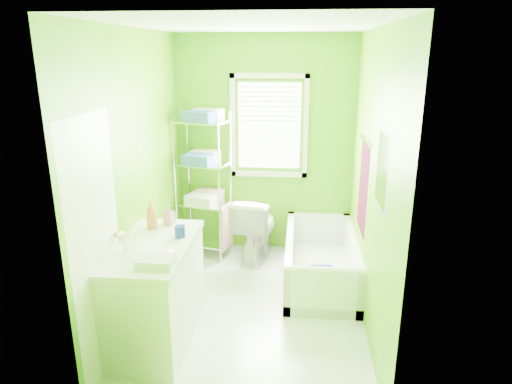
# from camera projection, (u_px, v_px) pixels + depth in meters

# --- Properties ---
(ground) EXTENTS (2.90, 2.90, 0.00)m
(ground) POSITION_uv_depth(u_px,v_px,m) (253.00, 306.00, 4.48)
(ground) COLOR silver
(ground) RESTS_ON ground
(room_envelope) EXTENTS (2.14, 2.94, 2.62)m
(room_envelope) POSITION_uv_depth(u_px,v_px,m) (252.00, 152.00, 4.02)
(room_envelope) COLOR #519F07
(room_envelope) RESTS_ON ground
(window) EXTENTS (0.92, 0.05, 1.22)m
(window) POSITION_uv_depth(u_px,v_px,m) (269.00, 121.00, 5.35)
(window) COLOR white
(window) RESTS_ON ground
(door) EXTENTS (0.09, 0.80, 2.00)m
(door) POSITION_uv_depth(u_px,v_px,m) (97.00, 251.00, 3.33)
(door) COLOR white
(door) RESTS_ON ground
(right_wall_decor) EXTENTS (0.04, 1.48, 1.17)m
(right_wall_decor) POSITION_uv_depth(u_px,v_px,m) (370.00, 180.00, 3.97)
(right_wall_decor) COLOR #490821
(right_wall_decor) RESTS_ON ground
(bathtub) EXTENTS (0.75, 1.61, 0.52)m
(bathtub) POSITION_uv_depth(u_px,v_px,m) (320.00, 266.00, 4.95)
(bathtub) COLOR white
(bathtub) RESTS_ON ground
(toilet) EXTENTS (0.56, 0.83, 0.78)m
(toilet) POSITION_uv_depth(u_px,v_px,m) (256.00, 227.00, 5.43)
(toilet) COLOR white
(toilet) RESTS_ON ground
(vanity) EXTENTS (0.60, 1.18, 1.13)m
(vanity) POSITION_uv_depth(u_px,v_px,m) (156.00, 290.00, 3.85)
(vanity) COLOR white
(vanity) RESTS_ON ground
(wire_shelf_unit) EXTENTS (0.66, 0.54, 1.76)m
(wire_shelf_unit) POSITION_uv_depth(u_px,v_px,m) (205.00, 169.00, 5.33)
(wire_shelf_unit) COLOR silver
(wire_shelf_unit) RESTS_ON ground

